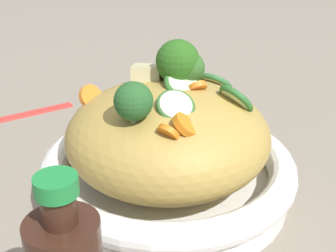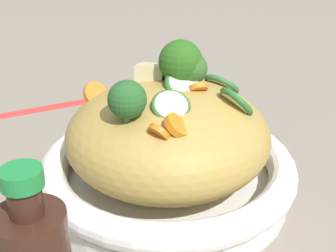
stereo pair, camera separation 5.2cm
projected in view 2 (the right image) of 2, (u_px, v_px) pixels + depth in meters
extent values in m
plane|color=gray|center=(168.00, 192.00, 0.56)|extent=(3.00, 3.00, 0.00)
cylinder|color=white|center=(168.00, 185.00, 0.56)|extent=(0.28, 0.28, 0.02)
torus|color=white|center=(168.00, 165.00, 0.54)|extent=(0.29, 0.29, 0.03)
ellipsoid|color=#AB8A40|center=(168.00, 135.00, 0.53)|extent=(0.23, 0.23, 0.11)
torus|color=#B59444|center=(165.00, 114.00, 0.51)|extent=(0.07, 0.08, 0.02)
torus|color=#AD8C3F|center=(170.00, 110.00, 0.52)|extent=(0.06, 0.06, 0.02)
cone|color=#99B577|center=(128.00, 121.00, 0.46)|extent=(0.03, 0.03, 0.02)
sphere|color=#265726|center=(127.00, 100.00, 0.45)|extent=(0.05, 0.05, 0.04)
cone|color=#A3C171|center=(180.00, 83.00, 0.53)|extent=(0.02, 0.02, 0.02)
sphere|color=#285C1A|center=(181.00, 62.00, 0.52)|extent=(0.05, 0.05, 0.05)
cone|color=#97B578|center=(191.00, 84.00, 0.53)|extent=(0.02, 0.03, 0.01)
sphere|color=#315F25|center=(192.00, 69.00, 0.52)|extent=(0.05, 0.05, 0.04)
cylinder|color=orange|center=(198.00, 88.00, 0.51)|extent=(0.02, 0.02, 0.02)
cylinder|color=orange|center=(159.00, 132.00, 0.44)|extent=(0.03, 0.02, 0.02)
cylinder|color=orange|center=(95.00, 94.00, 0.55)|extent=(0.03, 0.04, 0.03)
cylinder|color=orange|center=(177.00, 126.00, 0.44)|extent=(0.04, 0.04, 0.02)
cylinder|color=beige|center=(171.00, 106.00, 0.47)|extent=(0.04, 0.04, 0.02)
torus|color=#32602C|center=(171.00, 106.00, 0.47)|extent=(0.04, 0.05, 0.03)
cylinder|color=beige|center=(221.00, 85.00, 0.57)|extent=(0.05, 0.05, 0.03)
torus|color=#2D6635|center=(221.00, 85.00, 0.57)|extent=(0.06, 0.06, 0.04)
cylinder|color=beige|center=(183.00, 85.00, 0.51)|extent=(0.04, 0.04, 0.02)
torus|color=#2E6426|center=(183.00, 85.00, 0.51)|extent=(0.04, 0.05, 0.03)
cylinder|color=beige|center=(236.00, 102.00, 0.50)|extent=(0.04, 0.03, 0.03)
torus|color=#2C6629|center=(236.00, 102.00, 0.50)|extent=(0.05, 0.04, 0.04)
cube|color=#CABC89|center=(154.00, 74.00, 0.55)|extent=(0.05, 0.05, 0.03)
cube|color=#D3BA87|center=(182.00, 74.00, 0.55)|extent=(0.05, 0.05, 0.03)
cube|color=#CFB389|center=(171.00, 74.00, 0.57)|extent=(0.03, 0.03, 0.02)
cylinder|color=#381E14|center=(25.00, 200.00, 0.31)|extent=(0.02, 0.02, 0.02)
cylinder|color=#1E7F38|center=(22.00, 178.00, 0.30)|extent=(0.03, 0.03, 0.01)
cylinder|color=red|center=(22.00, 110.00, 0.77)|extent=(0.02, 0.23, 0.01)
cylinder|color=red|center=(23.00, 112.00, 0.76)|extent=(0.02, 0.23, 0.01)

